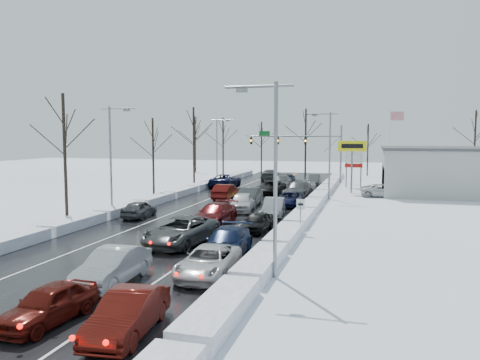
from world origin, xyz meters
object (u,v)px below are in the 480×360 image
(oncoming_car_0, at_px, (225,199))
(dealership_building, at_px, (477,171))
(traffic_signal_mast, at_px, (305,143))
(tires_plus_sign, at_px, (352,150))
(flagpole, at_px, (391,140))
(queued_car_0, at_px, (49,323))

(oncoming_car_0, bearing_deg, dealership_building, -158.50)
(traffic_signal_mast, bearing_deg, tires_plus_sign, -59.54)
(flagpole, height_order, oncoming_car_0, flagpole)
(dealership_building, bearing_deg, oncoming_car_0, -156.87)
(queued_car_0, bearing_deg, traffic_signal_mast, 93.23)
(tires_plus_sign, height_order, flagpole, flagpole)
(flagpole, relative_size, queued_car_0, 2.48)
(tires_plus_sign, bearing_deg, oncoming_car_0, -143.85)
(flagpole, height_order, dealership_building, flagpole)
(dealership_building, bearing_deg, traffic_signal_mast, 154.05)
(traffic_signal_mast, xyz_separation_m, oncoming_car_0, (-5.30, -21.02, -5.48))
(tires_plus_sign, height_order, dealership_building, tires_plus_sign)
(tires_plus_sign, height_order, queued_car_0, tires_plus_sign)
(flagpole, xyz_separation_m, oncoming_car_0, (-17.03, -23.03, -5.93))
(flagpole, relative_size, dealership_building, 0.49)
(traffic_signal_mast, height_order, dealership_building, traffic_signal_mast)
(flagpole, bearing_deg, dealership_building, -53.73)
(tires_plus_sign, xyz_separation_m, queued_car_0, (-8.58, -41.42, -4.99))
(tires_plus_sign, relative_size, queued_car_0, 1.49)
(dealership_building, bearing_deg, flagpole, 126.27)
(flagpole, bearing_deg, traffic_signal_mast, -170.27)
(dealership_building, height_order, queued_car_0, dealership_building)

